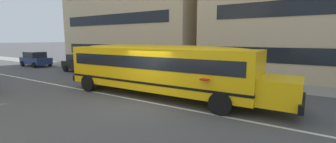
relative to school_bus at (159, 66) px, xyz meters
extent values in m
plane|color=#4C4C4F|center=(0.21, -1.23, -1.64)|extent=(400.00, 400.00, 0.00)
cube|color=gray|center=(0.21, 6.24, -1.64)|extent=(120.00, 3.00, 0.01)
cube|color=silver|center=(0.21, -1.23, -1.64)|extent=(110.00, 0.16, 0.01)
cube|color=yellow|center=(-0.24, 0.00, -0.11)|extent=(10.61, 2.58, 2.11)
cube|color=yellow|center=(5.81, 0.10, -0.64)|extent=(1.57, 2.04, 1.06)
cube|color=black|center=(6.58, 0.11, -0.99)|extent=(0.23, 2.40, 0.35)
cube|color=black|center=(-5.60, -0.09, -0.99)|extent=(0.23, 2.40, 0.35)
cube|color=black|center=(-0.24, 0.00, 0.27)|extent=(9.97, 2.61, 0.61)
cube|color=black|center=(-0.24, 0.00, -0.73)|extent=(10.63, 2.61, 0.12)
ellipsoid|color=yellow|center=(-0.24, 0.00, 0.95)|extent=(10.18, 2.38, 0.35)
cylinder|color=red|center=(3.17, -1.32, -0.21)|extent=(0.43, 0.43, 0.03)
cylinder|color=black|center=(3.76, 1.26, -1.16)|extent=(0.97, 0.29, 0.96)
cylinder|color=black|center=(3.80, -1.14, -1.16)|extent=(0.97, 0.29, 0.96)
cylinder|color=black|center=(-4.28, 1.13, -1.16)|extent=(0.97, 0.29, 0.96)
cylinder|color=black|center=(-4.23, -1.27, -1.16)|extent=(0.97, 0.29, 0.96)
cube|color=black|center=(-11.35, 3.55, -0.99)|extent=(3.91, 1.73, 0.70)
cube|color=black|center=(-11.50, 3.55, -0.32)|extent=(2.21, 1.58, 0.64)
cylinder|color=black|center=(-10.06, 4.41, -1.34)|extent=(0.60, 0.18, 0.60)
cylinder|color=black|center=(-10.04, 2.71, -1.34)|extent=(0.60, 0.18, 0.60)
cylinder|color=black|center=(-12.66, 4.40, -1.34)|extent=(0.60, 0.18, 0.60)
cylinder|color=black|center=(-12.64, 2.70, -1.34)|extent=(0.60, 0.18, 0.60)
cube|color=navy|center=(-19.41, 3.47, -0.99)|extent=(3.92, 1.75, 0.70)
cube|color=black|center=(-19.56, 3.47, -0.32)|extent=(2.22, 1.59, 0.64)
cylinder|color=black|center=(-18.10, 4.30, -1.34)|extent=(0.60, 0.19, 0.60)
cylinder|color=black|center=(-18.12, 2.60, -1.34)|extent=(0.60, 0.19, 0.60)
cylinder|color=black|center=(-20.70, 4.33, -1.34)|extent=(0.60, 0.19, 0.60)
cylinder|color=black|center=(-20.72, 2.63, -1.34)|extent=(0.60, 0.19, 0.60)
cube|color=black|center=(-11.67, 7.72, 0.28)|extent=(14.60, 0.04, 1.10)
cube|color=black|center=(-11.67, 7.72, 3.48)|extent=(14.60, 0.04, 1.10)
camera|label=1|loc=(6.83, -9.71, 1.42)|focal=24.21mm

